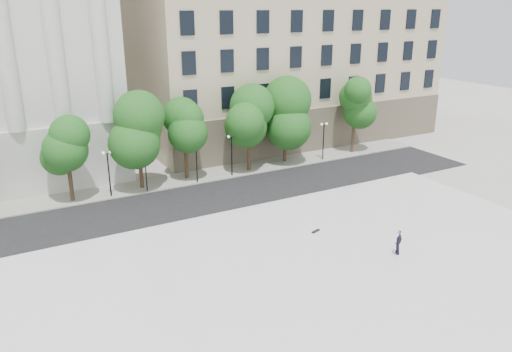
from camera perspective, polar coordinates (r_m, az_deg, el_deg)
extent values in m
plane|color=beige|center=(28.17, 5.62, -15.41)|extent=(160.00, 160.00, 0.00)
cube|color=silver|center=(30.16, 2.36, -12.29)|extent=(44.00, 22.00, 0.45)
cube|color=black|center=(42.44, -8.15, -3.19)|extent=(60.00, 8.00, 0.02)
cube|color=#ACA99F|center=(47.74, -10.74, -0.73)|extent=(60.00, 4.00, 0.12)
cube|color=#C0AF92|center=(67.18, 1.24, 14.36)|extent=(36.00, 26.00, 21.00)
cylinder|color=black|center=(45.15, -12.47, 0.27)|extent=(0.10, 0.10, 3.50)
imported|color=black|center=(44.53, -12.66, 2.86)|extent=(0.92, 1.91, 0.75)
cylinder|color=black|center=(46.62, -6.79, 1.19)|extent=(0.10, 0.10, 3.50)
imported|color=black|center=(46.02, -6.89, 3.71)|extent=(0.47, 1.88, 0.75)
imported|color=black|center=(34.12, 15.84, -8.27)|extent=(1.39, 1.69, 0.44)
cube|color=black|center=(36.26, 6.84, -6.28)|extent=(0.80, 0.43, 0.08)
cylinder|color=#382619|center=(44.92, -20.36, -1.18)|extent=(0.36, 0.36, 2.64)
sphere|color=#194914|center=(43.89, -20.89, 3.22)|extent=(3.43, 3.43, 3.43)
cylinder|color=#382619|center=(46.24, -12.99, 0.30)|extent=(0.36, 0.36, 2.92)
sphere|color=#194914|center=(45.16, -13.36, 5.07)|extent=(4.32, 4.32, 4.32)
cylinder|color=#382619|center=(48.17, -7.95, 1.16)|extent=(0.36, 0.36, 2.60)
sphere|color=#194914|center=(47.22, -8.15, 5.23)|extent=(3.61, 3.61, 3.61)
cylinder|color=#382619|center=(49.88, -0.79, 2.04)|extent=(0.36, 0.36, 2.72)
sphere|color=#194914|center=(48.93, -0.81, 6.19)|extent=(4.19, 4.19, 4.19)
cylinder|color=#382619|center=(52.91, 3.32, 2.93)|extent=(0.36, 0.36, 2.60)
sphere|color=#194914|center=(52.05, 3.40, 6.67)|extent=(4.54, 4.54, 4.54)
cylinder|color=#382619|center=(57.24, 10.99, 4.16)|extent=(0.36, 0.36, 3.19)
sphere|color=#194914|center=(56.31, 11.26, 8.42)|extent=(3.54, 3.54, 3.54)
cylinder|color=black|center=(44.66, -16.43, 0.02)|extent=(0.12, 0.12, 3.94)
cube|color=black|center=(44.08, -16.66, 2.44)|extent=(0.60, 0.06, 0.06)
sphere|color=white|center=(44.00, -17.05, 2.51)|extent=(0.28, 0.28, 0.28)
sphere|color=white|center=(44.12, -16.30, 2.63)|extent=(0.28, 0.28, 0.28)
cylinder|color=black|center=(48.27, -2.79, 2.18)|extent=(0.12, 0.12, 3.92)
cube|color=black|center=(47.75, -2.83, 4.44)|extent=(0.60, 0.06, 0.06)
sphere|color=white|center=(47.60, -3.15, 4.51)|extent=(0.28, 0.28, 0.28)
sphere|color=white|center=(47.85, -2.50, 4.60)|extent=(0.28, 0.28, 0.28)
cylinder|color=black|center=(53.74, 7.70, 3.77)|extent=(0.12, 0.12, 3.91)
cube|color=black|center=(53.26, 7.79, 5.80)|extent=(0.60, 0.06, 0.06)
sphere|color=white|center=(53.07, 7.53, 5.87)|extent=(0.28, 0.28, 0.28)
sphere|color=white|center=(53.42, 8.06, 5.94)|extent=(0.28, 0.28, 0.28)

